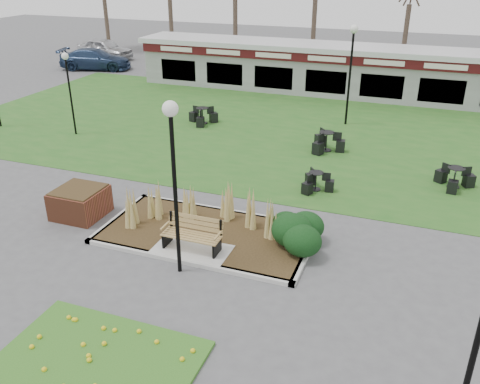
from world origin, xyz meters
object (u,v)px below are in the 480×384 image
(park_bench, at_px, (193,233))
(lamp_post_near_left, at_px, (173,152))
(bistro_set_c, at_px, (316,184))
(car_blue, at_px, (95,59))
(bistro_set_d, at_px, (454,181))
(car_black, at_px, (201,67))
(lamp_post_far_right, at_px, (352,53))
(bistro_set_a, at_px, (203,118))
(bistro_set_b, at_px, (326,144))
(car_silver, at_px, (105,49))
(brick_planter, at_px, (80,202))
(lamp_post_mid_left, at_px, (68,76))
(food_pavilion, at_px, (331,69))

(park_bench, bearing_deg, lamp_post_near_left, -85.47)
(bistro_set_c, height_order, car_blue, car_blue)
(bistro_set_d, height_order, car_black, car_black)
(lamp_post_far_right, relative_size, bistro_set_c, 3.78)
(park_bench, relative_size, car_blue, 0.33)
(car_black, xyz_separation_m, car_blue, (-8.56, 0.00, -0.03))
(lamp_post_near_left, bearing_deg, bistro_set_c, 70.37)
(bistro_set_c, distance_m, bistro_set_d, 5.10)
(lamp_post_near_left, bearing_deg, bistro_set_a, 111.51)
(park_bench, bearing_deg, bistro_set_d, 46.12)
(bistro_set_a, xyz_separation_m, car_black, (-4.40, 9.52, 0.49))
(bistro_set_a, height_order, bistro_set_c, bistro_set_a)
(bistro_set_c, bearing_deg, car_black, 126.80)
(bistro_set_c, distance_m, car_blue, 25.31)
(bistro_set_b, xyz_separation_m, bistro_set_c, (0.48, -4.17, -0.05))
(bistro_set_b, distance_m, bistro_set_c, 4.19)
(bistro_set_a, distance_m, car_black, 10.50)
(car_silver, height_order, car_blue, car_silver)
(park_bench, bearing_deg, brick_planter, 170.31)
(bistro_set_d, bearing_deg, lamp_post_near_left, -129.75)
(bistro_set_d, distance_m, car_blue, 28.18)
(lamp_post_mid_left, relative_size, lamp_post_far_right, 0.79)
(bistro_set_c, height_order, bistro_set_d, bistro_set_d)
(food_pavilion, distance_m, car_blue, 17.76)
(bistro_set_c, bearing_deg, food_pavilion, 99.35)
(park_bench, relative_size, car_black, 0.36)
(park_bench, height_order, lamp_post_mid_left, lamp_post_mid_left)
(bistro_set_b, distance_m, car_blue, 22.60)
(lamp_post_far_right, bearing_deg, bistro_set_d, -51.47)
(bistro_set_a, bearing_deg, car_black, 114.81)
(brick_planter, distance_m, food_pavilion, 19.49)
(park_bench, bearing_deg, food_pavilion, 90.00)
(lamp_post_near_left, relative_size, car_blue, 0.91)
(car_silver, bearing_deg, lamp_post_mid_left, -143.37)
(brick_planter, height_order, bistro_set_a, brick_planter)
(bistro_set_a, bearing_deg, bistro_set_c, -39.56)
(lamp_post_near_left, bearing_deg, food_pavilion, 90.23)
(bistro_set_a, height_order, car_silver, car_silver)
(food_pavilion, relative_size, car_blue, 4.75)
(bistro_set_a, relative_size, bistro_set_d, 1.03)
(bistro_set_a, bearing_deg, brick_planter, -88.06)
(bistro_set_b, relative_size, car_blue, 0.30)
(lamp_post_far_right, bearing_deg, food_pavilion, 108.55)
(food_pavilion, xyz_separation_m, bistro_set_d, (7.06, -12.38, -1.20))
(bistro_set_b, distance_m, bistro_set_d, 5.61)
(lamp_post_far_right, height_order, bistro_set_b, lamp_post_far_right)
(bistro_set_b, height_order, car_black, car_black)
(bistro_set_c, bearing_deg, car_silver, 138.63)
(food_pavilion, bearing_deg, car_black, 173.54)
(park_bench, xyz_separation_m, bistro_set_b, (1.88, 9.51, -0.29))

